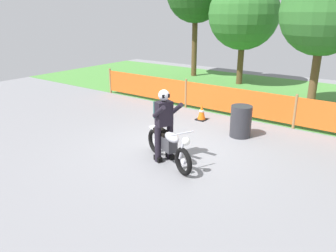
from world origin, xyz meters
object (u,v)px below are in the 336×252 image
object	(u,v)px
motorcycle_lead	(168,145)
rider_lead	(164,121)
traffic_cone	(202,112)
spare_drum	(241,121)

from	to	relation	value
motorcycle_lead	rider_lead	size ratio (longest dim) A/B	1.07
motorcycle_lead	traffic_cone	xyz separation A→B (m)	(-1.03, 3.21, -0.19)
motorcycle_lead	spare_drum	bearing A→B (deg)	101.62
traffic_cone	spare_drum	bearing A→B (deg)	-21.20
rider_lead	motorcycle_lead	bearing A→B (deg)	0.51
rider_lead	spare_drum	bearing A→B (deg)	97.06
traffic_cone	spare_drum	xyz separation A→B (m)	(1.63, -0.63, 0.18)
motorcycle_lead	rider_lead	distance (m)	0.55
motorcycle_lead	spare_drum	world-z (taller)	motorcycle_lead
rider_lead	traffic_cone	bearing A→B (deg)	129.65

